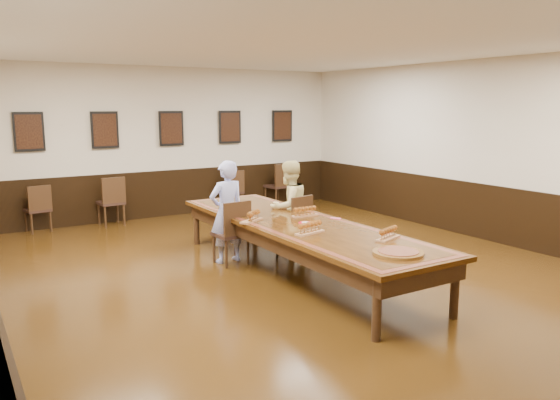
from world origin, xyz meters
TOP-DOWN VIEW (x-y plane):
  - floor at (0.00, 0.00)m, footprint 8.00×10.00m
  - ceiling at (0.00, 0.00)m, footprint 8.00×10.00m
  - wall_back at (0.00, 5.01)m, footprint 8.00×0.02m
  - wall_right at (4.01, 0.00)m, footprint 0.02×10.00m
  - chair_man at (-0.59, 0.97)m, footprint 0.50×0.53m
  - chair_woman at (0.54, 0.97)m, footprint 0.54×0.57m
  - spare_chair_a at (-2.78, 4.82)m, footprint 0.50×0.53m
  - spare_chair_b at (-1.43, 4.65)m, footprint 0.50×0.54m
  - spare_chair_c at (1.34, 4.74)m, footprint 0.52×0.55m
  - spare_chair_d at (2.54, 4.75)m, footprint 0.55×0.59m
  - person_man at (-0.60, 1.08)m, footprint 0.60×0.42m
  - person_woman at (0.52, 1.07)m, footprint 0.85×0.72m
  - pink_phone at (0.60, -0.07)m, footprint 0.15×0.17m
  - wainscoting at (0.00, 0.00)m, footprint 8.00×10.00m
  - conference_table at (0.00, 0.00)m, footprint 1.40×5.00m
  - posters at (0.00, 4.94)m, footprint 6.14×0.04m
  - flight_a at (-0.53, 0.40)m, footprint 0.43×0.31m
  - flight_b at (0.31, 0.30)m, footprint 0.41×0.13m
  - flight_c at (-0.26, -0.66)m, footprint 0.46×0.22m
  - flight_d at (0.39, -1.41)m, footprint 0.44×0.27m
  - red_plate_grp at (0.03, -0.12)m, footprint 0.19×0.19m
  - carved_platter at (0.01, -1.99)m, footprint 0.73×0.73m

SIDE VIEW (x-z plane):
  - floor at x=0.00m, z-range -0.02..0.00m
  - spare_chair_a at x=-2.78m, z-range 0.00..0.91m
  - spare_chair_c at x=1.34m, z-range 0.00..0.95m
  - chair_woman at x=0.54m, z-range 0.00..0.97m
  - chair_man at x=-0.59m, z-range 0.00..0.99m
  - spare_chair_b at x=-1.43m, z-range 0.00..0.99m
  - wainscoting at x=0.00m, z-range 0.00..1.00m
  - spare_chair_d at x=2.54m, z-range 0.00..1.03m
  - conference_table at x=0.00m, z-range 0.23..0.99m
  - person_woman at x=0.52m, z-range 0.00..1.51m
  - pink_phone at x=0.60m, z-range 0.75..0.76m
  - red_plate_grp at x=0.03m, z-range 0.75..0.77m
  - carved_platter at x=0.01m, z-range 0.75..0.79m
  - person_man at x=-0.60m, z-range 0.00..1.57m
  - flight_b at x=0.31m, z-range 0.74..0.90m
  - flight_a at x=-0.53m, z-range 0.74..0.90m
  - flight_d at x=0.39m, z-range 0.74..0.90m
  - flight_c at x=-0.26m, z-range 0.74..0.91m
  - wall_back at x=0.00m, z-range 0.00..3.20m
  - wall_right at x=4.01m, z-range 0.00..3.20m
  - posters at x=0.00m, z-range 1.53..2.27m
  - ceiling at x=0.00m, z-range 3.20..3.22m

